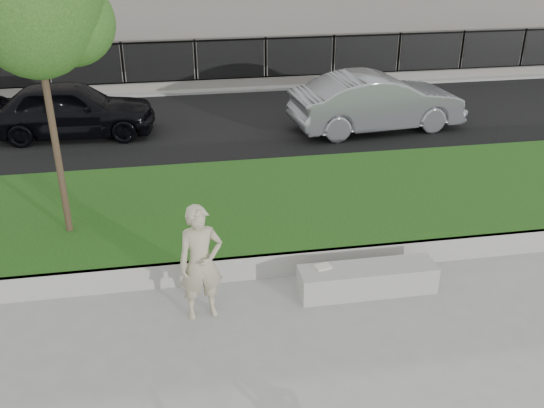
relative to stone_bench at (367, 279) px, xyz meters
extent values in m
plane|color=gray|center=(-1.22, -0.40, -0.21)|extent=(90.00, 90.00, 0.00)
cube|color=#13340D|center=(-1.22, 2.60, -0.01)|extent=(34.00, 4.00, 0.40)
cube|color=#999790|center=(-1.22, 0.64, -0.01)|extent=(34.00, 0.08, 0.40)
cube|color=black|center=(-1.22, 8.10, -0.19)|extent=(34.00, 7.00, 0.04)
cube|color=gray|center=(-1.22, 12.60, -0.15)|extent=(34.00, 3.00, 0.12)
cube|color=slate|center=(-1.22, 11.60, 0.03)|extent=(32.00, 0.30, 0.24)
cube|color=black|center=(-1.22, 11.60, 0.66)|extent=(32.00, 0.04, 1.50)
cube|color=black|center=(-1.22, 11.60, 1.36)|extent=(32.00, 0.05, 0.05)
cube|color=black|center=(-1.22, 11.60, 0.16)|extent=(32.00, 0.05, 0.05)
cube|color=#999790|center=(0.00, 0.00, 0.00)|extent=(2.05, 0.51, 0.42)
imported|color=#B2A988|center=(-2.46, -0.15, 0.64)|extent=(0.67, 0.49, 1.69)
cube|color=silver|center=(-0.66, 0.11, 0.22)|extent=(0.26, 0.22, 0.03)
cylinder|color=#38281C|center=(-4.50, 2.00, 2.48)|extent=(0.11, 0.11, 4.58)
sphere|color=#244818|center=(-4.04, 2.19, 3.49)|extent=(1.28, 1.28, 1.28)
imported|color=black|center=(-5.13, 7.88, 0.52)|extent=(4.14, 1.83, 1.39)
imported|color=gray|center=(2.51, 7.06, 0.55)|extent=(4.53, 1.99, 1.45)
camera|label=1|loc=(-2.72, -7.27, 4.97)|focal=40.00mm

